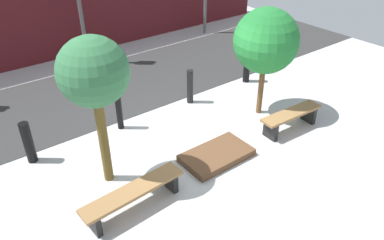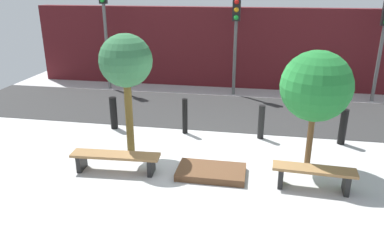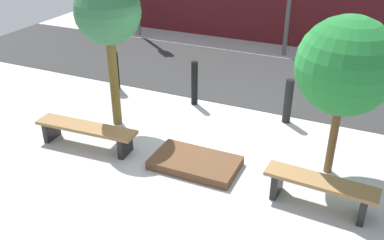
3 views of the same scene
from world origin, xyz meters
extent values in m
plane|color=#B3B3B3|center=(0.00, 0.00, 0.00)|extent=(18.00, 18.00, 0.00)
cube|color=#2F2F2F|center=(0.00, 3.85, 0.01)|extent=(18.00, 3.57, 0.01)
cube|color=#511419|center=(0.00, 7.08, 1.53)|extent=(16.20, 0.50, 3.07)
cube|color=black|center=(-2.89, -0.71, 0.18)|extent=(0.12, 0.40, 0.37)
cube|color=black|center=(-1.30, -0.62, 0.18)|extent=(0.12, 0.40, 0.37)
cube|color=olive|center=(-2.10, -0.67, 0.40)|extent=(1.97, 0.50, 0.06)
cube|color=black|center=(1.46, -0.63, 0.20)|extent=(0.12, 0.39, 0.41)
cube|color=black|center=(2.73, -0.70, 0.20)|extent=(0.12, 0.39, 0.41)
cube|color=olive|center=(2.10, -0.67, 0.44)|extent=(1.65, 0.48, 0.06)
cube|color=brown|center=(0.00, -0.47, 0.08)|extent=(1.48, 0.86, 0.15)
cylinder|color=brown|center=(-2.10, 0.34, 0.98)|extent=(0.18, 0.18, 1.95)
sphere|color=#336F43|center=(-2.10, 0.34, 2.29)|extent=(1.22, 1.22, 1.22)
cylinder|color=brown|center=(2.10, 0.34, 0.74)|extent=(0.13, 0.13, 1.47)
sphere|color=#217631|center=(2.10, 0.34, 1.89)|extent=(1.52, 1.52, 1.52)
cylinder|color=black|center=(-3.10, 1.81, 0.46)|extent=(0.20, 0.20, 0.92)
cylinder|color=black|center=(-1.03, 1.81, 0.50)|extent=(0.14, 0.14, 0.99)
cylinder|color=black|center=(1.03, 1.81, 0.46)|extent=(0.17, 0.17, 0.93)
cylinder|color=black|center=(3.10, 1.81, 0.47)|extent=(0.19, 0.19, 0.94)
cylinder|color=#565656|center=(0.00, 5.93, 1.72)|extent=(0.12, 0.12, 3.45)
camera|label=1|loc=(-4.25, -5.13, 4.86)|focal=35.00mm
camera|label=2|loc=(0.87, -7.66, 3.96)|focal=35.00mm
camera|label=3|loc=(2.48, -6.09, 4.14)|focal=40.00mm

